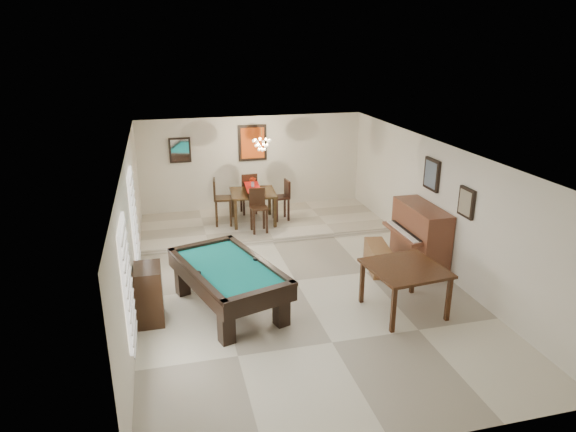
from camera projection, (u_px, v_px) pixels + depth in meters
name	position (u px, v px, depth m)	size (l,w,h in m)	color
ground_plane	(295.00, 281.00, 10.15)	(6.00, 9.00, 0.02)	beige
wall_back	(253.00, 165.00, 13.84)	(6.00, 0.04, 2.60)	silver
wall_front	(402.00, 352.00, 5.60)	(6.00, 0.04, 2.60)	silver
wall_left	(131.00, 233.00, 9.03)	(0.04, 9.00, 2.60)	silver
wall_right	(438.00, 207.00, 10.41)	(0.04, 9.00, 2.60)	silver
ceiling	(296.00, 151.00, 9.29)	(6.00, 9.00, 0.04)	white
dining_step	(263.00, 223.00, 13.10)	(6.00, 2.50, 0.12)	beige
window_left_front	(127.00, 282.00, 6.99)	(0.06, 1.00, 1.70)	white
window_left_rear	(134.00, 216.00, 9.55)	(0.06, 1.00, 1.70)	white
pool_table	(229.00, 288.00, 8.99)	(1.31, 2.41, 0.80)	black
square_table	(404.00, 289.00, 8.89)	(1.22, 1.22, 0.85)	black
upright_piano	(413.00, 237.00, 10.59)	(0.88, 1.57, 1.31)	brown
piano_bench	(378.00, 258.00, 10.53)	(0.38, 0.98, 0.54)	brown
apothecary_chest	(149.00, 294.00, 8.57)	(0.44, 0.66, 0.98)	black
dining_table	(253.00, 205.00, 12.88)	(1.10, 1.10, 0.91)	black
flower_vase	(253.00, 182.00, 12.68)	(0.16, 0.16, 0.27)	#A82A0E
dining_chair_south	(259.00, 211.00, 12.20)	(0.39, 0.39, 1.04)	black
dining_chair_north	(248.00, 193.00, 13.51)	(0.41, 0.41, 1.11)	black
dining_chair_west	(223.00, 202.00, 12.65)	(0.43, 0.43, 1.17)	black
dining_chair_east	(281.00, 200.00, 13.02)	(0.38, 0.38, 1.03)	black
chandelier	(262.00, 140.00, 12.35)	(0.44, 0.44, 0.60)	#FFE5B2
back_painting	(253.00, 143.00, 13.60)	(0.75, 0.06, 0.95)	#D84C14
back_mirror	(180.00, 150.00, 13.20)	(0.55, 0.06, 0.65)	white
right_picture_upper	(432.00, 174.00, 10.48)	(0.06, 0.55, 0.65)	slate
right_picture_lower	(466.00, 203.00, 9.35)	(0.06, 0.45, 0.55)	gray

